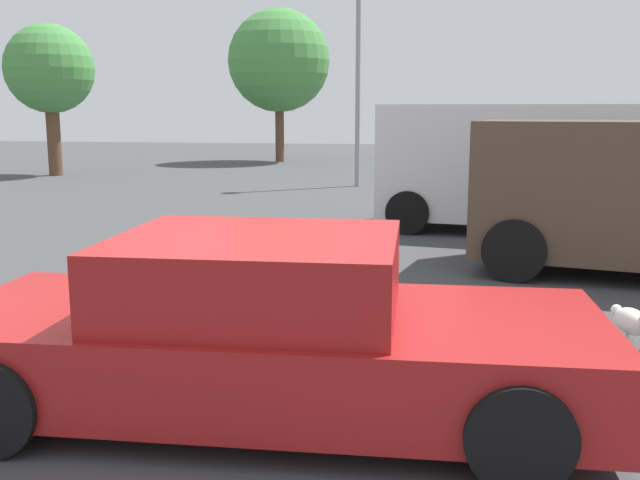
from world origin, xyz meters
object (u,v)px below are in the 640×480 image
Objects in this scene: dog at (635,322)px; light_post_near at (358,37)px; van_white at (528,164)px; sedan_foreground at (268,332)px.

light_post_near is at bearing 179.12° from dog.
van_white is 8.58m from light_post_near.
sedan_foreground is 8.83m from van_white.
light_post_near reaches higher than sedan_foreground.
sedan_foreground is at bearing -98.35° from van_white.
light_post_near is (-4.19, 13.57, 3.83)m from dog.
van_white is at bearing 70.36° from sedan_foreground.
light_post_near is at bearing 127.65° from van_white.
sedan_foreground is 0.79× the size of light_post_near.
van_white is at bearing -61.33° from light_post_near.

